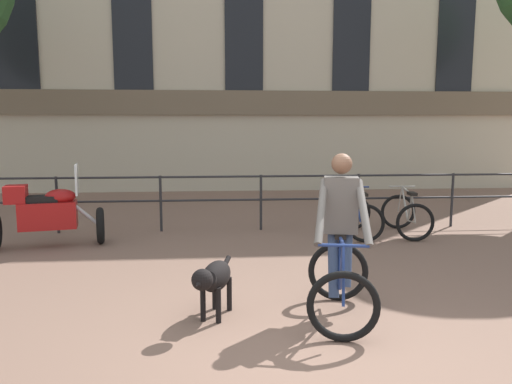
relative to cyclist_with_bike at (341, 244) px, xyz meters
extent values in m
plane|color=#7A5B4C|center=(-0.45, -0.91, -0.76)|extent=(60.00, 60.00, 0.00)
cylinder|color=#232326|center=(-4.20, 4.29, -0.24)|extent=(0.05, 0.05, 1.05)
cylinder|color=#232326|center=(-2.32, 4.29, -0.24)|extent=(0.05, 0.05, 1.05)
cylinder|color=#232326|center=(-0.45, 4.29, -0.24)|extent=(0.05, 0.05, 1.05)
cylinder|color=#232326|center=(1.43, 4.29, -0.24)|extent=(0.05, 0.05, 1.05)
cylinder|color=#232326|center=(3.30, 4.29, -0.24)|extent=(0.05, 0.05, 1.05)
cylinder|color=#232326|center=(-0.45, 4.29, 0.26)|extent=(15.00, 0.04, 0.04)
cylinder|color=#232326|center=(-0.45, 4.29, -0.19)|extent=(15.00, 0.04, 0.04)
cube|color=#BCB299|center=(-0.45, 10.09, 4.34)|extent=(18.00, 0.60, 10.21)
cube|color=brown|center=(-0.45, 9.73, 1.84)|extent=(17.10, 0.12, 0.70)
torus|color=black|center=(-0.14, -0.67, -0.42)|extent=(0.68, 0.20, 0.68)
torus|color=black|center=(0.08, 0.40, -0.42)|extent=(0.68, 0.20, 0.68)
cylinder|color=navy|center=(-0.05, -0.25, -0.19)|extent=(0.13, 0.49, 0.60)
cylinder|color=navy|center=(0.01, 0.07, -0.22)|extent=(0.08, 0.23, 0.52)
cylinder|color=navy|center=(-0.03, -0.16, 0.07)|extent=(0.17, 0.66, 0.10)
cylinder|color=navy|center=(0.04, 0.19, -0.45)|extent=(0.12, 0.44, 0.08)
cylinder|color=navy|center=(0.06, 0.29, -0.19)|extent=(0.08, 0.26, 0.47)
cylinder|color=navy|center=(-0.12, -0.58, -0.16)|extent=(0.07, 0.23, 0.54)
cylinder|color=navy|center=(-0.10, -0.48, 0.10)|extent=(0.48, 0.13, 0.03)
cube|color=black|center=(0.03, 0.17, 0.06)|extent=(0.17, 0.26, 0.05)
cube|color=#56514C|center=(0.03, 0.17, 0.39)|extent=(0.40, 0.29, 0.60)
sphere|color=brown|center=(0.03, 0.17, 0.83)|extent=(0.22, 0.22, 0.22)
cylinder|color=#56514C|center=(-0.24, -0.11, 0.37)|extent=(0.28, 0.71, 0.60)
cylinder|color=#56514C|center=(0.17, -0.20, 0.37)|extent=(0.16, 0.72, 0.60)
cylinder|color=navy|center=(-0.05, 0.08, -0.25)|extent=(0.14, 0.31, 0.69)
cylinder|color=navy|center=(0.08, 0.06, -0.19)|extent=(0.19, 0.32, 0.58)
ellipsoid|color=black|center=(-1.30, 0.06, -0.33)|extent=(0.43, 0.61, 0.30)
cylinder|color=black|center=(-1.37, -0.15, -0.31)|extent=(0.21, 0.21, 0.17)
sphere|color=black|center=(-1.43, -0.32, -0.25)|extent=(0.21, 0.21, 0.21)
cone|color=black|center=(-1.47, -0.41, -0.26)|extent=(0.15, 0.16, 0.12)
cylinder|color=black|center=(-1.19, 0.37, -0.27)|extent=(0.11, 0.19, 0.11)
cylinder|color=black|center=(-1.44, -0.08, -0.58)|extent=(0.06, 0.06, 0.37)
cylinder|color=black|center=(-1.28, -0.14, -0.58)|extent=(0.06, 0.06, 0.37)
cylinder|color=black|center=(-1.32, 0.25, -0.58)|extent=(0.06, 0.06, 0.37)
cylinder|color=black|center=(-1.16, 0.20, -0.58)|extent=(0.06, 0.06, 0.37)
torus|color=black|center=(-3.23, 3.39, -0.45)|extent=(0.24, 0.63, 0.62)
cube|color=maroon|center=(-4.02, 3.23, -0.23)|extent=(0.94, 0.57, 0.44)
ellipsoid|color=maroon|center=(-3.83, 3.27, 0.07)|extent=(0.53, 0.41, 0.24)
cube|color=black|center=(-4.13, 3.21, 0.04)|extent=(0.61, 0.40, 0.10)
cylinder|color=#B2B2B7|center=(-3.43, 3.35, -0.27)|extent=(0.45, 0.15, 0.41)
cube|color=silver|center=(-3.57, 3.32, 0.34)|extent=(0.12, 0.44, 0.50)
cube|color=maroon|center=(-4.47, 3.14, 0.13)|extent=(0.38, 0.42, 0.28)
torus|color=black|center=(1.30, 4.16, -0.43)|extent=(0.66, 0.11, 0.66)
torus|color=black|center=(1.22, 3.11, -0.43)|extent=(0.66, 0.11, 0.66)
cylinder|color=navy|center=(1.27, 3.75, -0.20)|extent=(0.07, 0.47, 0.58)
cylinder|color=navy|center=(1.25, 3.44, -0.24)|extent=(0.05, 0.22, 0.51)
cylinder|color=navy|center=(1.27, 3.66, 0.05)|extent=(0.08, 0.63, 0.10)
cylinder|color=navy|center=(1.24, 3.32, -0.46)|extent=(0.06, 0.42, 0.07)
cylinder|color=navy|center=(1.23, 3.23, -0.21)|extent=(0.04, 0.25, 0.46)
cylinder|color=navy|center=(1.30, 4.07, -0.18)|extent=(0.04, 0.21, 0.52)
cylinder|color=navy|center=(1.29, 3.97, 0.08)|extent=(0.48, 0.06, 0.03)
cube|color=black|center=(1.24, 3.34, 0.03)|extent=(0.14, 0.25, 0.05)
torus|color=black|center=(2.18, 4.16, -0.43)|extent=(0.66, 0.12, 0.66)
torus|color=black|center=(2.09, 3.11, -0.43)|extent=(0.66, 0.12, 0.66)
cylinder|color=#9E998E|center=(2.14, 3.75, -0.20)|extent=(0.07, 0.47, 0.58)
cylinder|color=#9E998E|center=(2.12, 3.44, -0.24)|extent=(0.05, 0.22, 0.51)
cylinder|color=#9E998E|center=(2.14, 3.66, 0.05)|extent=(0.09, 0.63, 0.10)
cylinder|color=#9E998E|center=(2.11, 3.32, -0.46)|extent=(0.06, 0.42, 0.07)
cylinder|color=#9E998E|center=(2.10, 3.23, -0.21)|extent=(0.04, 0.25, 0.46)
cylinder|color=#9E998E|center=(2.17, 4.06, -0.18)|extent=(0.04, 0.21, 0.52)
cylinder|color=#9E998E|center=(2.16, 3.97, 0.08)|extent=(0.48, 0.07, 0.03)
cube|color=black|center=(2.11, 3.34, 0.03)|extent=(0.14, 0.25, 0.05)
camera|label=1|loc=(-1.29, -4.99, 1.25)|focal=35.00mm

